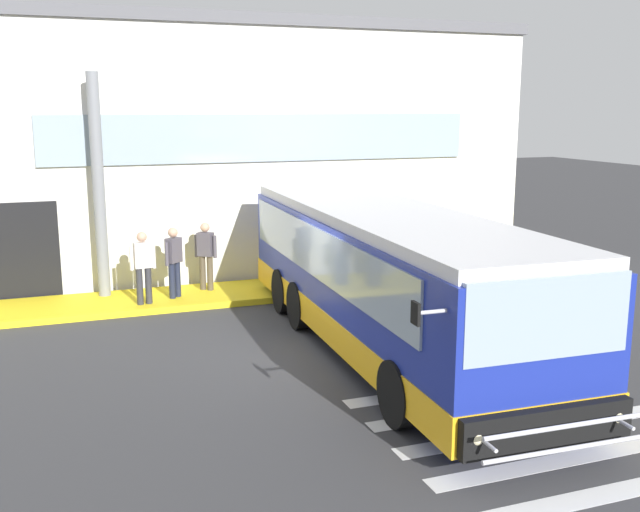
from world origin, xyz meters
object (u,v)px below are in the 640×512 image
Objects in this scene: passenger_by_doorway at (174,259)px; passenger_at_curb_edge at (206,253)px; passenger_near_column at (143,262)px; entry_support_column at (99,187)px; bus_main_foreground at (387,283)px.

passenger_by_doorway and passenger_at_curb_edge have the same top height.
passenger_near_column is 1.00× the size of passenger_by_doorway.
passenger_near_column is (0.80, -1.11, -1.65)m from entry_support_column.
bus_main_foreground reaches higher than passenger_at_curb_edge.
bus_main_foreground reaches higher than passenger_near_column.
entry_support_column is at bearing 153.24° from passenger_by_doorway.
bus_main_foreground is 5.83m from passenger_at_curb_edge.
passenger_by_doorway is (0.76, 0.33, -0.03)m from passenger_near_column.
passenger_near_column is (-3.99, 4.50, -0.22)m from bus_main_foreground.
entry_support_column is at bearing 172.86° from passenger_at_curb_edge.
bus_main_foreground is at bearing -49.54° from entry_support_column.
passenger_near_column is at bearing 131.54° from bus_main_foreground.
passenger_at_curb_edge is (0.85, 0.48, 0.00)m from passenger_by_doorway.
entry_support_column is 2.95m from passenger_at_curb_edge.
passenger_by_doorway is at bearing -150.51° from passenger_at_curb_edge.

